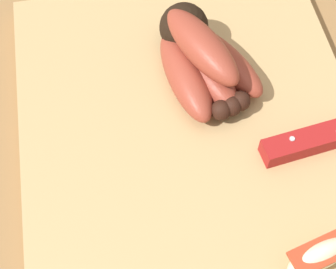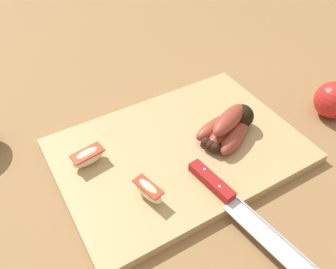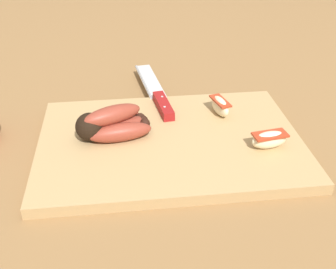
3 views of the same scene
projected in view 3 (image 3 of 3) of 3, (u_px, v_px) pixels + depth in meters
name	position (u px, v px, depth m)	size (l,w,h in m)	color
ground_plane	(169.00, 143.00, 0.78)	(6.00, 6.00, 0.00)	olive
cutting_board	(169.00, 142.00, 0.77)	(0.47, 0.33, 0.02)	tan
banana_bunch	(111.00, 125.00, 0.75)	(0.14, 0.11, 0.06)	black
chefs_knife	(159.00, 96.00, 0.89)	(0.06, 0.28, 0.02)	silver
apple_wedge_near	(269.00, 139.00, 0.73)	(0.07, 0.04, 0.03)	beige
apple_wedge_middle	(220.00, 106.00, 0.83)	(0.04, 0.06, 0.04)	beige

